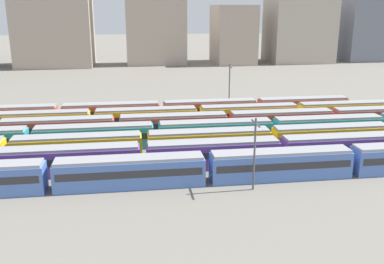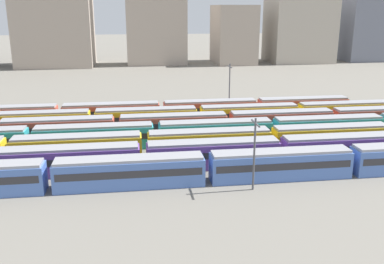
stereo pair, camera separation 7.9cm
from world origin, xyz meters
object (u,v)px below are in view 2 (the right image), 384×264
at_px(catenary_pole_0, 254,150).
at_px(catenary_pole_1, 229,87).
at_px(train_track_5, 249,115).
at_px(train_track_2, 271,140).
at_px(train_track_4, 228,123).
at_px(train_track_3, 273,130).
at_px(train_track_1, 280,151).
at_px(train_track_0, 281,164).
at_px(train_track_6, 162,111).

bearing_deg(catenary_pole_0, catenary_pole_1, 81.73).
bearing_deg(catenary_pole_1, train_track_5, -76.34).
xyz_separation_m(train_track_2, train_track_4, (-4.26, 10.40, 0.00)).
height_order(train_track_2, train_track_3, same).
bearing_deg(train_track_5, train_track_1, -93.31).
distance_m(train_track_1, train_track_2, 5.21).
bearing_deg(train_track_3, train_track_4, 140.00).
bearing_deg(train_track_2, train_track_4, 112.30).
height_order(train_track_0, train_track_2, same).
bearing_deg(train_track_0, catenary_pole_0, -145.91).
distance_m(train_track_0, train_track_1, 5.49).
xyz_separation_m(train_track_3, catenary_pole_0, (-8.47, -18.57, 3.03)).
distance_m(train_track_3, train_track_4, 8.09).
bearing_deg(train_track_0, train_track_3, 75.37).
xyz_separation_m(train_track_4, train_track_5, (5.08, 5.20, 0.00)).
relative_size(train_track_1, train_track_5, 1.20).
relative_size(train_track_0, catenary_pole_0, 10.61).
bearing_deg(catenary_pole_0, train_track_6, 103.94).
height_order(train_track_4, catenary_pole_1, catenary_pole_1).
xyz_separation_m(train_track_1, train_track_4, (-3.87, 15.60, 0.00)).
bearing_deg(train_track_2, catenary_pole_1, 92.78).
relative_size(train_track_5, catenary_pole_1, 9.04).
bearing_deg(train_track_3, catenary_pole_0, -114.50).
distance_m(train_track_6, catenary_pole_1, 14.67).
bearing_deg(catenary_pole_0, train_track_3, 65.50).
bearing_deg(catenary_pole_0, train_track_5, 75.78).
xyz_separation_m(train_track_5, catenary_pole_0, (-7.34, -28.97, 3.03)).
bearing_deg(train_track_0, train_track_4, 95.84).
height_order(train_track_6, catenary_pole_0, catenary_pole_0).
height_order(train_track_0, train_track_1, same).
xyz_separation_m(train_track_0, train_track_1, (1.75, 5.20, 0.00)).
height_order(train_track_2, catenary_pole_1, catenary_pole_1).
height_order(train_track_1, train_track_4, same).
height_order(train_track_1, train_track_5, same).
relative_size(train_track_1, catenary_pole_1, 10.87).
bearing_deg(catenary_pole_1, train_track_3, -80.53).
relative_size(train_track_0, train_track_6, 1.25).
bearing_deg(train_track_4, catenary_pole_1, 76.79).
distance_m(train_track_2, train_track_3, 5.55).
height_order(train_track_0, train_track_3, same).
bearing_deg(train_track_1, train_track_6, 119.35).
distance_m(train_track_5, catenary_pole_1, 9.14).
bearing_deg(train_track_5, train_track_4, -134.31).
distance_m(train_track_0, train_track_6, 33.75).
height_order(train_track_1, catenary_pole_0, catenary_pole_0).
xyz_separation_m(train_track_1, catenary_pole_1, (-0.76, 28.87, 3.82)).
distance_m(train_track_1, catenary_pole_0, 10.66).
height_order(train_track_0, catenary_pole_1, catenary_pole_1).
height_order(train_track_3, train_track_6, same).
bearing_deg(catenary_pole_1, train_track_0, -91.66).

